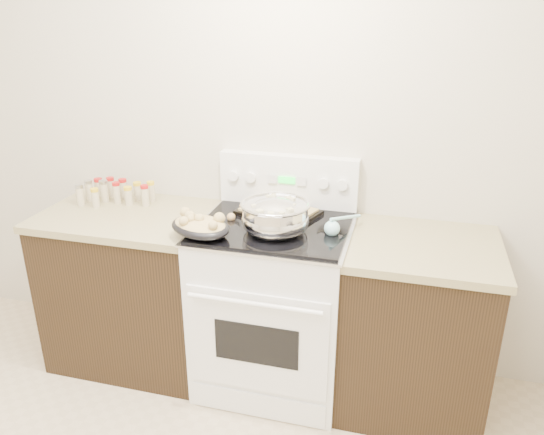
% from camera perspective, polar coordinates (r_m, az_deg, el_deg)
% --- Properties ---
extents(counter_left, '(0.93, 0.67, 0.92)m').
position_cam_1_polar(counter_left, '(3.18, -14.42, -7.15)').
color(counter_left, black).
rests_on(counter_left, ground).
extents(counter_right, '(0.73, 0.67, 0.92)m').
position_cam_1_polar(counter_right, '(2.83, 15.04, -11.17)').
color(counter_right, black).
rests_on(counter_right, ground).
extents(kitchen_range, '(0.78, 0.73, 1.22)m').
position_cam_1_polar(kitchen_range, '(2.88, 0.29, -9.05)').
color(kitchen_range, white).
rests_on(kitchen_range, ground).
extents(mixing_bowl, '(0.43, 0.43, 0.20)m').
position_cam_1_polar(mixing_bowl, '(2.55, 0.36, 0.05)').
color(mixing_bowl, silver).
rests_on(mixing_bowl, kitchen_range).
extents(roasting_pan, '(0.38, 0.33, 0.11)m').
position_cam_1_polar(roasting_pan, '(2.55, -7.74, -0.86)').
color(roasting_pan, black).
rests_on(roasting_pan, kitchen_range).
extents(baking_sheet, '(0.46, 0.39, 0.06)m').
position_cam_1_polar(baking_sheet, '(2.79, 0.69, 0.68)').
color(baking_sheet, black).
rests_on(baking_sheet, kitchen_range).
extents(wooden_spoon, '(0.18, 0.21, 0.04)m').
position_cam_1_polar(wooden_spoon, '(2.75, -3.71, 0.19)').
color(wooden_spoon, tan).
rests_on(wooden_spoon, kitchen_range).
extents(blue_ladle, '(0.16, 0.25, 0.10)m').
position_cam_1_polar(blue_ladle, '(2.57, 6.65, -1.03)').
color(blue_ladle, '#A0E4EF').
rests_on(blue_ladle, kitchen_range).
extents(spice_jars, '(0.40, 0.22, 0.13)m').
position_cam_1_polar(spice_jars, '(3.15, -16.55, 2.68)').
color(spice_jars, '#BFB28C').
rests_on(spice_jars, counter_left).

